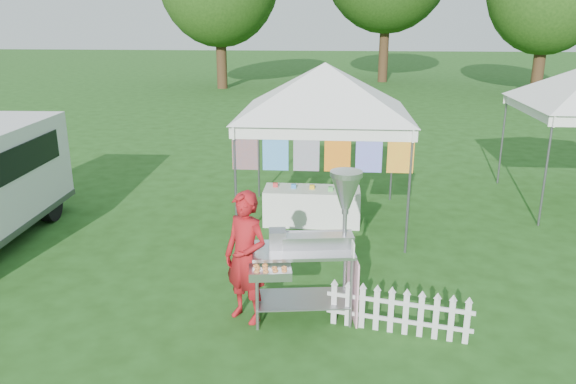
{
  "coord_description": "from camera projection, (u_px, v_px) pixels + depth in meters",
  "views": [
    {
      "loc": [
        0.19,
        -6.71,
        3.78
      ],
      "look_at": [
        -0.52,
        1.8,
        1.1
      ],
      "focal_mm": 35.0,
      "sensor_mm": 36.0,
      "label": 1
    }
  ],
  "objects": [
    {
      "name": "picket_fence",
      "position": [
        398.0,
        313.0,
        6.91
      ],
      "size": [
        1.77,
        0.4,
        0.56
      ],
      "rotation": [
        0.0,
        0.0,
        -0.21
      ],
      "color": "silver",
      "rests_on": "ground"
    },
    {
      "name": "donut_cart",
      "position": [
        320.0,
        235.0,
        7.03
      ],
      "size": [
        1.42,
        1.14,
        1.97
      ],
      "rotation": [
        0.0,
        0.0,
        0.14
      ],
      "color": "gray",
      "rests_on": "ground"
    },
    {
      "name": "ground",
      "position": [
        316.0,
        311.0,
        7.53
      ],
      "size": [
        120.0,
        120.0,
        0.0
      ],
      "primitive_type": "plane",
      "color": "#1E4413",
      "rests_on": "ground"
    },
    {
      "name": "display_table",
      "position": [
        312.0,
        206.0,
        10.65
      ],
      "size": [
        1.8,
        0.7,
        0.68
      ],
      "primitive_type": "cube",
      "color": "white",
      "rests_on": "ground"
    },
    {
      "name": "vendor",
      "position": [
        246.0,
        257.0,
        7.09
      ],
      "size": [
        0.75,
        0.68,
        1.73
      ],
      "primitive_type": "imported",
      "rotation": [
        0.0,
        0.0,
        -0.54
      ],
      "color": "maroon",
      "rests_on": "ground"
    },
    {
      "name": "canopy_main",
      "position": [
        325.0,
        63.0,
        9.96
      ],
      "size": [
        4.24,
        4.24,
        3.45
      ],
      "color": "#59595E",
      "rests_on": "ground"
    }
  ]
}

